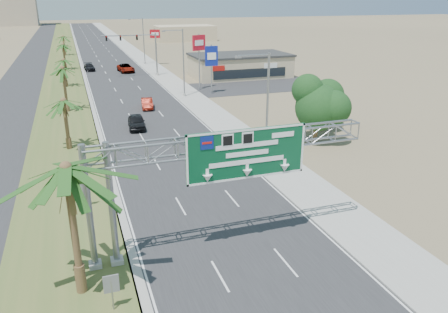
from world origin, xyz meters
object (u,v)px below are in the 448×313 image
palm_near (66,169)px  signal_mast (146,51)px  car_right_lane (126,68)px  pole_sign_blue (211,58)px  store_building (240,66)px  car_far (89,67)px  pole_sign_red_near (199,46)px  car_left_lane (136,122)px  car_mid_lane (147,103)px  pole_sign_red_far (155,37)px  sign_gantry (219,154)px

palm_near → signal_mast: palm_near is taller
car_right_lane → pole_sign_blue: bearing=-73.8°
store_building → car_far: (-26.87, 16.83, -1.30)m
palm_near → car_right_lane: bearing=81.0°
palm_near → car_far: palm_near is taller
pole_sign_red_near → signal_mast: bearing=111.1°
car_far → car_left_lane: bearing=-89.6°
signal_mast → car_mid_lane: bearing=-99.7°
palm_near → car_mid_lane: bearing=75.4°
car_far → pole_sign_blue: pole_sign_blue is taller
car_mid_lane → pole_sign_blue: bearing=35.6°
signal_mast → car_right_lane: (-3.17, 6.41, -4.04)m
car_mid_lane → car_left_lane: bearing=-100.4°
signal_mast → store_building: signal_mast is taller
signal_mast → pole_sign_red_near: bearing=-68.9°
pole_sign_blue → pole_sign_red_far: bearing=94.1°
car_left_lane → car_mid_lane: bearing=77.7°
store_building → pole_sign_red_near: size_ratio=2.02×
car_left_lane → car_far: 45.72m
palm_near → sign_gantry: bearing=13.3°
signal_mast → car_left_lane: (-7.17, -34.77, -4.05)m
pole_sign_red_near → pole_sign_red_far: pole_sign_red_near is taller
car_far → car_right_lane: bearing=-36.1°
signal_mast → car_far: size_ratio=2.15×
car_far → pole_sign_blue: bearing=-63.6°
sign_gantry → pole_sign_red_far: (10.78, 76.09, 0.12)m
car_far → pole_sign_red_far: 15.91m
store_building → car_right_lane: bearing=148.2°
sign_gantry → pole_sign_red_near: (12.25, 46.45, 0.96)m
palm_near → car_far: size_ratio=1.74×
sign_gantry → pole_sign_red_far: bearing=81.9°
pole_sign_blue → pole_sign_red_far: size_ratio=0.96×
sign_gantry → palm_near: bearing=-166.7°
car_left_lane → car_right_lane: bearing=89.0°
car_right_lane → car_left_lane: bearing=-100.9°
signal_mast → car_left_lane: bearing=-101.7°
car_mid_lane → car_right_lane: (1.17, 31.86, 0.11)m
car_far → palm_near: bearing=-96.5°
car_left_lane → car_mid_lane: 9.75m
palm_near → pole_sign_blue: 49.65m
store_building → car_mid_lane: 28.79m
car_far → pole_sign_red_far: size_ratio=0.61×
pole_sign_red_far → sign_gantry: bearing=-98.1°
car_mid_lane → pole_sign_red_far: (8.88, 39.49, 5.49)m
car_left_lane → pole_sign_red_far: (11.72, 48.82, 5.38)m
signal_mast → car_far: (-10.05, 10.86, -4.16)m
signal_mast → car_right_lane: signal_mast is taller
pole_sign_red_near → pole_sign_blue: size_ratio=1.18×
car_far → pole_sign_red_near: size_ratio=0.54×
pole_sign_red_far → signal_mast: bearing=-107.9°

